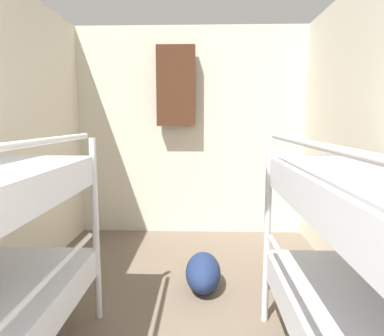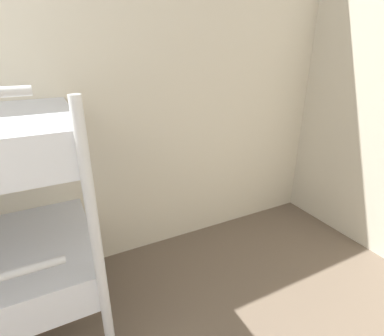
{
  "view_description": "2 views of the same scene",
  "coord_description": "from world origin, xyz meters",
  "views": [
    {
      "loc": [
        0.15,
        0.2,
        1.38
      ],
      "look_at": [
        0.06,
        2.82,
        1.01
      ],
      "focal_mm": 32.0,
      "sensor_mm": 36.0,
      "label": 1
    },
    {
      "loc": [
        0.48,
        2.31,
        1.41
      ],
      "look_at": [
        -0.81,
        2.97,
        0.81
      ],
      "focal_mm": 28.0,
      "sensor_mm": 36.0,
      "label": 2
    }
  ],
  "objects": [
    {
      "name": "wall_left",
      "position": [
        -1.38,
        2.15,
        1.23
      ],
      "size": [
        0.06,
        4.43,
        2.46
      ],
      "color": "beige",
      "rests_on": "ground_plane"
    }
  ]
}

